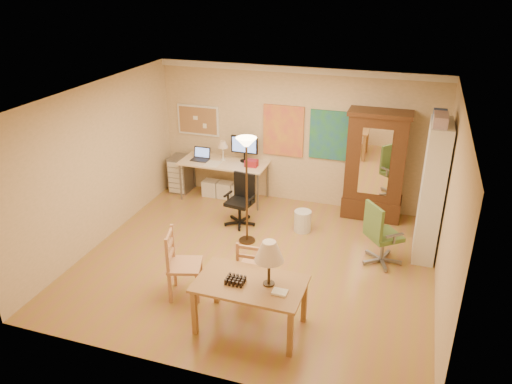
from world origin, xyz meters
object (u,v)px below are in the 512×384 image
(dining_table, at_px, (257,274))
(office_chair_black, at_px, (240,211))
(bookshelf, at_px, (432,192))
(computer_desk, at_px, (226,176))
(office_chair_green, at_px, (381,247))
(armoire, at_px, (375,173))

(dining_table, relative_size, office_chair_black, 1.48)
(bookshelf, bearing_deg, computer_desk, 165.51)
(office_chair_green, relative_size, bookshelf, 0.47)
(dining_table, xyz_separation_m, office_chair_black, (-1.20, 2.70, -0.58))
(bookshelf, bearing_deg, office_chair_black, 179.58)
(dining_table, bearing_deg, computer_desk, 116.74)
(armoire, xyz_separation_m, bookshelf, (0.98, -1.08, 0.22))
(computer_desk, xyz_separation_m, office_chair_black, (0.65, -0.98, -0.23))
(office_chair_black, relative_size, office_chair_green, 0.90)
(office_chair_green, distance_m, bookshelf, 1.19)
(dining_table, xyz_separation_m, bookshelf, (2.03, 2.67, 0.28))
(office_chair_green, xyz_separation_m, armoire, (-0.32, 1.63, 0.61))
(dining_table, height_order, armoire, armoire)
(dining_table, xyz_separation_m, computer_desk, (-1.85, 3.68, -0.34))
(office_chair_black, bearing_deg, armoire, 25.18)
(computer_desk, distance_m, office_chair_green, 3.59)
(computer_desk, xyz_separation_m, armoire, (2.91, 0.08, 0.41))
(armoire, bearing_deg, computer_desk, -178.45)
(office_chair_black, xyz_separation_m, armoire, (2.25, 1.06, 0.64))
(dining_table, distance_m, bookshelf, 3.37)
(dining_table, height_order, office_chair_black, dining_table)
(office_chair_black, relative_size, armoire, 0.46)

